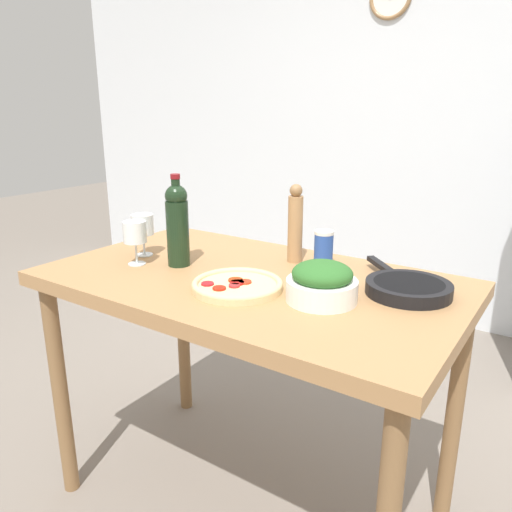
% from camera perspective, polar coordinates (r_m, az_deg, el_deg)
% --- Properties ---
extents(ground_plane, '(14.00, 14.00, 0.00)m').
position_cam_1_polar(ground_plane, '(2.09, -0.67, -26.13)').
color(ground_plane, slate).
extents(wall_back, '(6.40, 0.08, 2.60)m').
position_cam_1_polar(wall_back, '(3.47, 20.02, 13.80)').
color(wall_back, silver).
rests_on(wall_back, ground_plane).
extents(prep_counter, '(1.35, 0.78, 0.89)m').
position_cam_1_polar(prep_counter, '(1.66, -0.76, -5.65)').
color(prep_counter, '#A87A4C').
rests_on(prep_counter, ground_plane).
extents(wine_bottle, '(0.08, 0.08, 0.32)m').
position_cam_1_polar(wine_bottle, '(1.72, -8.97, 3.73)').
color(wine_bottle, black).
rests_on(wine_bottle, prep_counter).
extents(wine_glass_near, '(0.08, 0.08, 0.15)m').
position_cam_1_polar(wine_glass_near, '(1.77, -13.67, 2.44)').
color(wine_glass_near, silver).
rests_on(wine_glass_near, prep_counter).
extents(wine_glass_far, '(0.08, 0.08, 0.15)m').
position_cam_1_polar(wine_glass_far, '(1.87, -12.82, 3.37)').
color(wine_glass_far, silver).
rests_on(wine_glass_far, prep_counter).
extents(pepper_mill, '(0.05, 0.05, 0.28)m').
position_cam_1_polar(pepper_mill, '(1.75, 4.51, 3.58)').
color(pepper_mill, '#AD7F51').
rests_on(pepper_mill, prep_counter).
extents(salad_bowl, '(0.20, 0.20, 0.12)m').
position_cam_1_polar(salad_bowl, '(1.42, 7.54, -3.07)').
color(salad_bowl, white).
rests_on(salad_bowl, prep_counter).
extents(homemade_pizza, '(0.28, 0.28, 0.03)m').
position_cam_1_polar(homemade_pizza, '(1.51, -2.16, -3.34)').
color(homemade_pizza, '#DBC189').
rests_on(homemade_pizza, prep_counter).
extents(salt_canister, '(0.07, 0.07, 0.13)m').
position_cam_1_polar(salt_canister, '(1.72, 7.73, 0.85)').
color(salt_canister, '#284CA3').
rests_on(salt_canister, prep_counter).
extents(cast_iron_skillet, '(0.33, 0.33, 0.04)m').
position_cam_1_polar(cast_iron_skillet, '(1.53, 16.97, -3.47)').
color(cast_iron_skillet, black).
rests_on(cast_iron_skillet, prep_counter).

